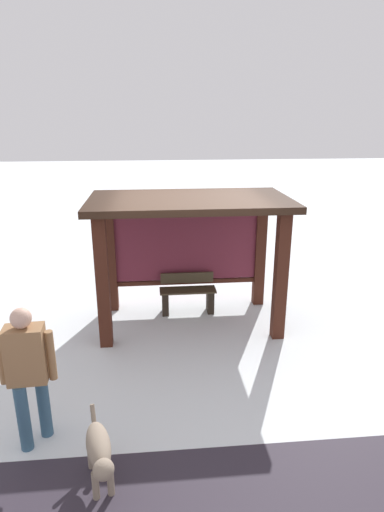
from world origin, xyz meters
TOP-DOWN VIEW (x-y plane):
  - ground_plane at (0.00, 0.00)m, footprint 60.00×60.00m
  - bus_shelter at (0.00, 0.16)m, footprint 3.36×1.88m
  - bench_left_inside at (0.00, 0.42)m, footprint 1.06×0.35m
  - person_walking at (-2.03, -2.83)m, footprint 0.61×0.36m
  - dog at (-1.22, -3.51)m, footprint 0.39×0.93m

SIDE VIEW (x-z plane):
  - ground_plane at x=0.00m, z-range 0.00..0.00m
  - bench_left_inside at x=0.00m, z-range -0.03..0.72m
  - dog at x=-1.22m, z-range 0.11..0.74m
  - person_walking at x=-2.03m, z-range 0.14..1.83m
  - bus_shelter at x=0.00m, z-range 0.58..2.87m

